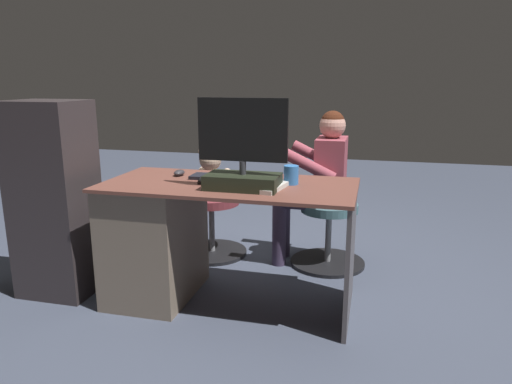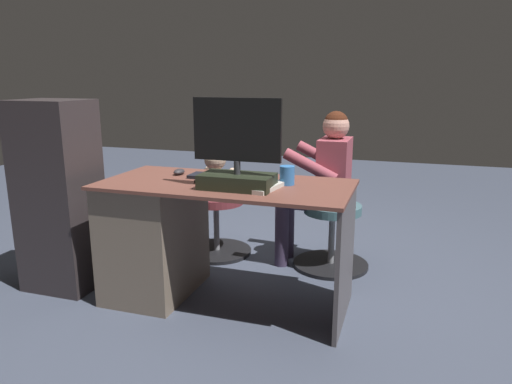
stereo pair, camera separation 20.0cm
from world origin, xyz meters
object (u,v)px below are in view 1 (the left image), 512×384
(cup, at_px, (291,175))
(office_chair_teddy, at_px, (212,221))
(keyboard, at_px, (226,177))
(visitor_chair, at_px, (328,231))
(monitor, at_px, (243,162))
(computer_mouse, at_px, (179,173))
(teddy_bear, at_px, (211,174))
(person, at_px, (319,176))
(tv_remote, at_px, (203,180))
(desk, at_px, (169,236))

(cup, xyz_separation_m, office_chair_teddy, (0.72, -0.68, -0.53))
(keyboard, distance_m, visitor_chair, 0.99)
(monitor, relative_size, computer_mouse, 5.09)
(cup, height_order, teddy_bear, cup)
(keyboard, bearing_deg, cup, 174.67)
(monitor, distance_m, teddy_bear, 1.03)
(visitor_chair, height_order, person, person)
(monitor, xyz_separation_m, person, (-0.31, -0.86, -0.23))
(monitor, height_order, cup, monitor)
(tv_remote, bearing_deg, monitor, 144.92)
(teddy_bear, bearing_deg, desk, 89.05)
(monitor, distance_m, tv_remote, 0.32)
(desk, relative_size, person, 1.30)
(teddy_bear, bearing_deg, tv_remote, 106.30)
(monitor, relative_size, keyboard, 1.16)
(monitor, relative_size, tv_remote, 3.26)
(cup, bearing_deg, desk, 5.13)
(keyboard, height_order, office_chair_teddy, keyboard)
(computer_mouse, bearing_deg, tv_remote, 147.89)
(keyboard, relative_size, cup, 3.95)
(keyboard, relative_size, teddy_bear, 1.13)
(tv_remote, relative_size, office_chair_teddy, 0.28)
(person, bearing_deg, teddy_bear, -0.51)
(monitor, height_order, tv_remote, monitor)
(monitor, distance_m, computer_mouse, 0.55)
(computer_mouse, bearing_deg, desk, 77.96)
(keyboard, relative_size, tv_remote, 2.80)
(teddy_bear, bearing_deg, monitor, 119.56)
(monitor, xyz_separation_m, visitor_chair, (-0.40, -0.86, -0.64))
(desk, relative_size, visitor_chair, 2.69)
(teddy_bear, xyz_separation_m, person, (-0.80, 0.01, 0.03))
(desk, distance_m, visitor_chair, 1.18)
(monitor, distance_m, visitor_chair, 1.14)
(monitor, bearing_deg, cup, -143.24)
(cup, bearing_deg, person, -96.56)
(cup, relative_size, office_chair_teddy, 0.20)
(computer_mouse, bearing_deg, person, -141.95)
(teddy_bear, xyz_separation_m, visitor_chair, (-0.89, 0.01, -0.38))
(person, bearing_deg, desk, 42.55)
(cup, relative_size, tv_remote, 0.71)
(desk, distance_m, keyboard, 0.50)
(desk, height_order, monitor, monitor)
(cup, relative_size, teddy_bear, 0.29)
(keyboard, relative_size, visitor_chair, 0.78)
(person, bearing_deg, cup, 83.44)
(monitor, relative_size, teddy_bear, 1.31)
(monitor, bearing_deg, visitor_chair, -114.74)
(tv_remote, height_order, office_chair_teddy, tv_remote)
(monitor, relative_size, cup, 4.60)
(desk, distance_m, computer_mouse, 0.39)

